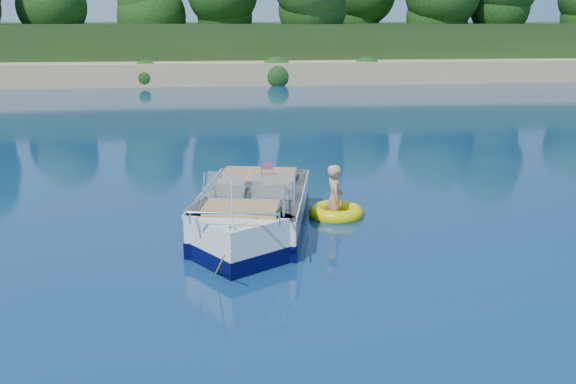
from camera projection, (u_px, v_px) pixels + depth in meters
name	position (u px, v px, depth m)	size (l,w,h in m)	color
ground	(447.00, 296.00, 10.28)	(160.00, 160.00, 0.00)	#0A224C
shoreline	(242.00, 51.00, 71.17)	(170.00, 59.00, 6.00)	tan
treeline	(257.00, 3.00, 48.17)	(150.00, 7.12, 8.19)	black
motorboat	(252.00, 217.00, 13.17)	(2.86, 5.81, 1.96)	white
tow_tube	(336.00, 212.00, 14.48)	(1.48, 1.48, 0.33)	yellow
boy	(334.00, 217.00, 14.41)	(0.59, 0.39, 1.63)	tan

